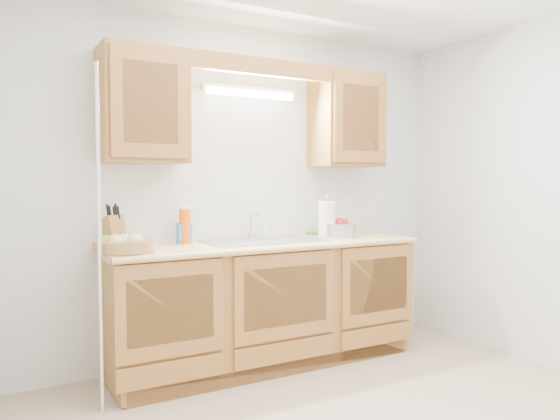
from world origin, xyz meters
TOP-DOWN VIEW (x-y plane):
  - room at (0.00, 0.00)m, footprint 3.52×3.50m
  - base_cabinets at (0.00, 1.20)m, footprint 2.20×0.60m
  - countertop at (0.00, 1.19)m, footprint 2.30×0.63m
  - upper_cabinet_left at (-0.83, 1.33)m, footprint 0.55×0.33m
  - upper_cabinet_right at (0.83, 1.33)m, footprint 0.55×0.33m
  - valance at (0.00, 1.19)m, footprint 2.20×0.05m
  - fluorescent_fixture at (0.00, 1.42)m, footprint 0.76×0.08m
  - sink at (0.00, 1.21)m, footprint 0.84×0.46m
  - wire_shelf_pole at (-1.20, 0.94)m, footprint 0.03×0.03m
  - outlet_plate at (0.95, 1.49)m, footprint 0.08×0.01m
  - fruit_basket at (-1.03, 1.08)m, footprint 0.37×0.37m
  - knife_block at (-1.03, 1.33)m, footprint 0.14×0.19m
  - orange_canister at (-0.54, 1.35)m, footprint 0.11×0.11m
  - soap_bottle at (-0.54, 1.37)m, footprint 0.10×0.10m
  - sponge at (0.59, 1.44)m, footprint 0.13×0.10m
  - paper_towel at (0.54, 1.19)m, footprint 0.16×0.16m
  - apple_bowl at (0.64, 1.18)m, footprint 0.31×0.31m

SIDE VIEW (x-z plane):
  - base_cabinets at x=0.00m, z-range 0.01..0.87m
  - sink at x=0.00m, z-range 0.65..1.01m
  - countertop at x=0.00m, z-range 0.86..0.90m
  - sponge at x=0.59m, z-range 0.90..0.92m
  - fruit_basket at x=-1.03m, z-range 0.89..1.01m
  - apple_bowl at x=0.64m, z-range 0.89..1.04m
  - wire_shelf_pole at x=-1.20m, z-range 0.00..2.00m
  - soap_bottle at x=-0.54m, z-range 0.90..1.11m
  - knife_block at x=-1.03m, z-range 0.86..1.16m
  - orange_canister at x=-0.54m, z-range 0.90..1.15m
  - paper_towel at x=0.54m, z-range 0.87..1.20m
  - outlet_plate at x=0.95m, z-range 1.09..1.21m
  - room at x=0.00m, z-range 0.00..2.50m
  - upper_cabinet_left at x=-0.83m, z-range 1.45..2.20m
  - upper_cabinet_right at x=0.83m, z-range 1.45..2.20m
  - fluorescent_fixture at x=0.00m, z-range 1.96..2.04m
  - valance at x=0.00m, z-range 2.08..2.20m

